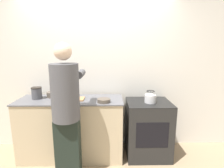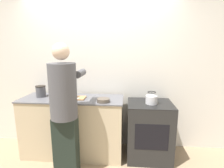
# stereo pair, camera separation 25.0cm
# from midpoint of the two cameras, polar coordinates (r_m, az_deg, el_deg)

# --- Properties ---
(ground_plane) EXTENTS (12.00, 12.00, 0.00)m
(ground_plane) POSITION_cam_midpoint_polar(r_m,az_deg,el_deg) (2.85, -8.33, -25.02)
(ground_plane) COLOR #997F60
(wall_back) EXTENTS (8.00, 0.05, 2.60)m
(wall_back) POSITION_cam_midpoint_polar(r_m,az_deg,el_deg) (2.96, -7.48, 3.81)
(wall_back) COLOR silver
(wall_back) RESTS_ON ground_plane
(counter) EXTENTS (1.58, 0.58, 0.94)m
(counter) POSITION_cam_midpoint_polar(r_m,az_deg,el_deg) (2.91, -15.49, -13.72)
(counter) COLOR #C6B28E
(counter) RESTS_ON ground_plane
(oven) EXTENTS (0.67, 0.58, 0.89)m
(oven) POSITION_cam_midpoint_polar(r_m,az_deg,el_deg) (2.89, 9.13, -14.24)
(oven) COLOR black
(oven) RESTS_ON ground_plane
(person) EXTENTS (0.38, 0.62, 1.76)m
(person) POSITION_cam_midpoint_polar(r_m,az_deg,el_deg) (2.27, -17.82, -7.90)
(person) COLOR black
(person) RESTS_ON ground_plane
(cutting_board) EXTENTS (0.31, 0.20, 0.02)m
(cutting_board) POSITION_cam_midpoint_polar(r_m,az_deg,el_deg) (2.72, -14.99, -4.78)
(cutting_board) COLOR #A87A4C
(cutting_board) RESTS_ON counter
(knife) EXTENTS (0.18, 0.12, 0.01)m
(knife) POSITION_cam_midpoint_polar(r_m,az_deg,el_deg) (2.69, -15.26, -4.68)
(knife) COLOR silver
(knife) RESTS_ON cutting_board
(kettle) EXTENTS (0.17, 0.17, 0.18)m
(kettle) POSITION_cam_midpoint_polar(r_m,az_deg,el_deg) (2.68, 9.81, -4.44)
(kettle) COLOR silver
(kettle) RESTS_ON oven
(bowl_prep) EXTENTS (0.17, 0.17, 0.08)m
(bowl_prep) POSITION_cam_midpoint_polar(r_m,az_deg,el_deg) (2.95, -21.24, -3.22)
(bowl_prep) COLOR brown
(bowl_prep) RESTS_ON counter
(bowl_mixing) EXTENTS (0.19, 0.19, 0.05)m
(bowl_mixing) POSITION_cam_midpoint_polar(r_m,az_deg,el_deg) (2.50, -5.59, -5.42)
(bowl_mixing) COLOR brown
(bowl_mixing) RESTS_ON counter
(canister_jar) EXTENTS (0.15, 0.15, 0.18)m
(canister_jar) POSITION_cam_midpoint_polar(r_m,az_deg,el_deg) (2.93, -25.66, -2.71)
(canister_jar) COLOR #4C4C51
(canister_jar) RESTS_ON counter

